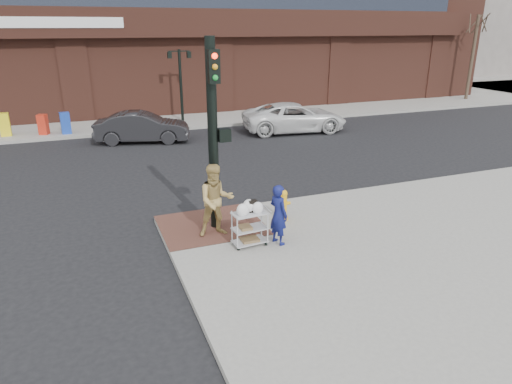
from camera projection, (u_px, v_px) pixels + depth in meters
name	position (u px, v px, depth m)	size (l,w,h in m)	color
ground	(243.00, 240.00, 12.16)	(220.00, 220.00, 0.00)	black
sidewalk_far	(253.00, 84.00, 44.41)	(65.00, 36.00, 0.15)	gray
brick_curb_ramp	(211.00, 225.00, 12.69)	(2.80, 2.40, 0.01)	#523126
bare_tree_a	(479.00, 13.00, 32.65)	(1.80, 1.80, 7.20)	#382B21
lamp_post	(180.00, 77.00, 25.95)	(1.32, 0.22, 4.00)	black
traffic_signal_pole	(214.00, 131.00, 11.71)	(0.61, 0.51, 5.00)	black
woman_blue	(278.00, 214.00, 11.39)	(0.57, 0.38, 1.57)	#111756
pedestrian_tan	(216.00, 200.00, 11.80)	(0.94, 0.73, 1.94)	tan
sedan_dark	(142.00, 127.00, 22.16)	(1.56, 4.49, 1.48)	black
minivan_white	(294.00, 117.00, 24.41)	(2.56, 5.54, 1.54)	silver
utility_cart	(250.00, 225.00, 11.36)	(0.90, 0.55, 1.19)	#AAABB0
fire_hydrant	(283.00, 204.00, 12.90)	(0.43, 0.30, 0.91)	gold
newsbox_red	(43.00, 124.00, 23.17)	(0.43, 0.39, 1.02)	red
newsbox_yellow	(5.00, 125.00, 22.83)	(0.48, 0.44, 1.15)	yellow
newsbox_blue	(65.00, 123.00, 23.32)	(0.46, 0.42, 1.09)	#1C41B6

